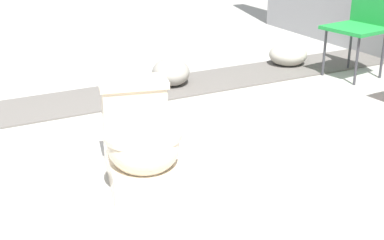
% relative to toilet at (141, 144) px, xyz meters
% --- Properties ---
extents(ground_plane, '(14.00, 14.00, 0.00)m').
position_rel_toilet_xyz_m(ground_plane, '(-0.16, 0.06, -0.22)').
color(ground_plane, '#A8A59E').
extents(gravel_strip, '(0.56, 8.00, 0.01)m').
position_rel_toilet_xyz_m(gravel_strip, '(-1.39, 0.56, -0.21)').
color(gravel_strip, '#605B56').
rests_on(gravel_strip, ground).
extents(toilet, '(0.70, 0.51, 0.52)m').
position_rel_toilet_xyz_m(toilet, '(0.00, 0.00, 0.00)').
color(toilet, beige).
rests_on(toilet, ground).
extents(folding_chair_left, '(0.50, 0.50, 0.83)m').
position_rel_toilet_xyz_m(folding_chair_left, '(-0.97, 2.44, 0.29)').
color(folding_chair_left, '#1E8C38').
rests_on(folding_chair_left, ground).
extents(boulder_near, '(0.35, 0.36, 0.21)m').
position_rel_toilet_xyz_m(boulder_near, '(-1.50, 2.08, -0.12)').
color(boulder_near, '#ADA899').
rests_on(boulder_near, ground).
extents(boulder_far, '(0.46, 0.43, 0.21)m').
position_rel_toilet_xyz_m(boulder_far, '(-1.46, 0.87, -0.11)').
color(boulder_far, gray).
rests_on(boulder_far, ground).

